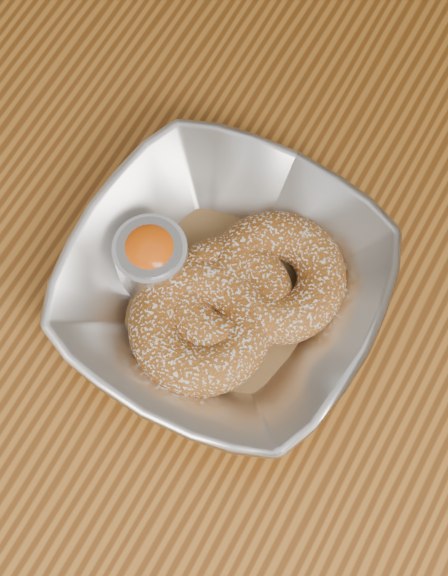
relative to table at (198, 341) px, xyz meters
The scene contains 8 objects.
ground_plane 0.65m from the table, ahead, with size 4.00×4.00×0.00m, color #565659.
table is the anchor object (origin of this frame).
serving_bowl 0.13m from the table, 29.84° to the left, with size 0.22×0.22×0.05m, color silver.
parchment 0.11m from the table, 29.84° to the left, with size 0.14×0.14×0.00m, color brown.
donut_back 0.14m from the table, 38.14° to the left, with size 0.10×0.10×0.04m, color brown.
donut_front 0.13m from the table, 49.36° to the right, with size 0.10×0.10×0.04m, color brown.
donut_extra 0.13m from the table, 15.98° to the left, with size 0.09×0.09×0.03m, color brown.
ramekin 0.14m from the table, behind, with size 0.05×0.05×0.05m.
Camera 1 is at (0.12, -0.18, 1.37)m, focal length 55.00 mm.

